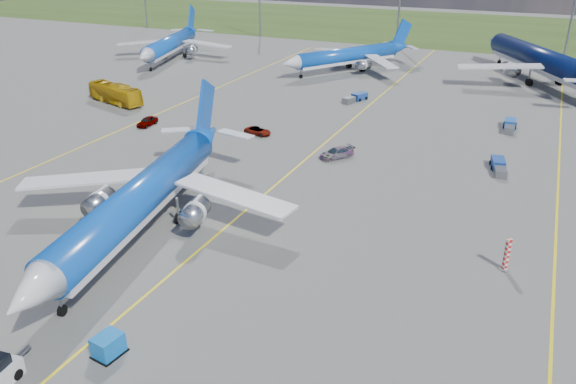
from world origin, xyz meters
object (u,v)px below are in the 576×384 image
at_px(main_airliner, 145,232).
at_px(baggage_tug_w, 499,166).
at_px(bg_jet_nw, 172,59).
at_px(apron_bus, 115,94).
at_px(baggage_tug_c, 356,98).
at_px(warning_post, 507,255).
at_px(service_car_a, 147,121).
at_px(service_car_b, 258,131).
at_px(bg_jet_nnw, 347,71).
at_px(bg_jet_n, 535,81).
at_px(service_car_c, 337,153).
at_px(uld_container, 108,345).
at_px(baggage_tug_e, 510,126).

bearing_deg(main_airliner, baggage_tug_w, 34.86).
height_order(bg_jet_nw, apron_bus, bg_jet_nw).
relative_size(baggage_tug_w, baggage_tug_c, 0.97).
relative_size(bg_jet_nw, baggage_tug_w, 7.15).
height_order(warning_post, service_car_a, warning_post).
bearing_deg(service_car_b, bg_jet_nw, 54.71).
distance_m(main_airliner, apron_bus, 49.24).
xyz_separation_m(main_airliner, apron_bus, (-33.70, 35.86, 1.68)).
bearing_deg(service_car_a, warning_post, -22.40).
distance_m(bg_jet_nnw, bg_jet_n, 37.91).
bearing_deg(baggage_tug_w, bg_jet_nw, 140.63).
bearing_deg(bg_jet_n, baggage_tug_w, 57.64).
height_order(service_car_a, service_car_b, service_car_a).
bearing_deg(service_car_b, baggage_tug_w, -82.32).
xyz_separation_m(main_airliner, service_car_c, (10.22, 26.86, 0.68)).
bearing_deg(bg_jet_nnw, uld_container, -49.52).
height_order(main_airliner, apron_bus, main_airliner).
distance_m(bg_jet_nnw, apron_bus, 49.49).
xyz_separation_m(service_car_b, baggage_tug_e, (33.23, 17.91, 0.03)).
relative_size(warning_post, uld_container, 1.56).
bearing_deg(bg_jet_nw, bg_jet_n, -7.31).
bearing_deg(bg_jet_nw, main_airliner, -72.31).
relative_size(uld_container, service_car_c, 0.41).
relative_size(warning_post, baggage_tug_w, 0.55).
bearing_deg(bg_jet_n, bg_jet_nnw, -20.01).
bearing_deg(uld_container, service_car_c, 95.53).
bearing_deg(baggage_tug_e, main_airliner, -123.62).
bearing_deg(baggage_tug_c, uld_container, -64.83).
bearing_deg(apron_bus, service_car_c, -85.59).
relative_size(warning_post, service_car_a, 0.75).
bearing_deg(baggage_tug_e, apron_bus, -170.71).
relative_size(service_car_a, service_car_c, 0.85).
bearing_deg(service_car_a, service_car_c, -3.23).
relative_size(bg_jet_n, main_airliner, 1.19).
distance_m(bg_jet_n, main_airliner, 89.16).
height_order(bg_jet_n, service_car_c, bg_jet_n).
bearing_deg(baggage_tug_w, service_car_b, 168.46).
distance_m(baggage_tug_c, baggage_tug_e, 26.64).
relative_size(bg_jet_nnw, baggage_tug_w, 6.61).
bearing_deg(baggage_tug_w, uld_container, -126.12).
distance_m(bg_jet_nnw, baggage_tug_c, 23.88).
bearing_deg(bg_jet_nw, uld_container, -72.92).
bearing_deg(service_car_b, apron_bus, 88.21).
bearing_deg(bg_jet_n, warning_post, 60.40).
relative_size(bg_jet_n, baggage_tug_e, 8.67).
bearing_deg(warning_post, apron_bus, 156.83).
bearing_deg(uld_container, service_car_b, 112.27).
height_order(main_airliner, uld_container, main_airliner).
relative_size(bg_jet_nnw, service_car_b, 8.94).
bearing_deg(service_car_c, bg_jet_n, 105.85).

